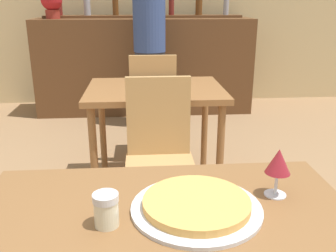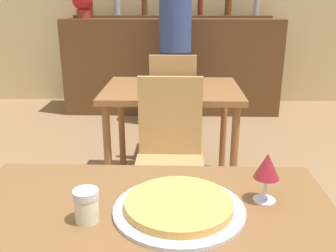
# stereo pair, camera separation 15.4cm
# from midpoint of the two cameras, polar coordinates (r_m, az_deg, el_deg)

# --- Properties ---
(dining_table_near) EXTENTS (1.14, 0.76, 0.76)m
(dining_table_near) POSITION_cam_midpoint_polar(r_m,az_deg,el_deg) (1.14, -4.42, -18.15)
(dining_table_near) COLOR brown
(dining_table_near) RESTS_ON ground_plane
(dining_table_far) EXTENTS (0.95, 0.73, 0.77)m
(dining_table_far) POSITION_cam_midpoint_polar(r_m,az_deg,el_deg) (2.65, -3.62, 3.74)
(dining_table_far) COLOR brown
(dining_table_far) RESTS_ON ground_plane
(bar_counter) EXTENTS (2.60, 0.56, 1.14)m
(bar_counter) POSITION_cam_midpoint_polar(r_m,az_deg,el_deg) (4.70, -4.49, 9.11)
(bar_counter) COLOR brown
(bar_counter) RESTS_ON ground_plane
(bar_back_shelf) EXTENTS (2.39, 0.24, 0.35)m
(bar_back_shelf) POSITION_cam_midpoint_polar(r_m,az_deg,el_deg) (4.78, -5.30, 16.95)
(bar_back_shelf) COLOR brown
(bar_back_shelf) RESTS_ON bar_counter
(chair_far_side_front) EXTENTS (0.40, 0.40, 0.93)m
(chair_far_side_front) POSITION_cam_midpoint_polar(r_m,az_deg,el_deg) (2.19, -3.33, -3.40)
(chair_far_side_front) COLOR tan
(chair_far_side_front) RESTS_ON ground_plane
(chair_far_side_back) EXTENTS (0.40, 0.40, 0.93)m
(chair_far_side_back) POSITION_cam_midpoint_polar(r_m,az_deg,el_deg) (3.20, -3.71, 3.78)
(chair_far_side_back) COLOR tan
(chair_far_side_back) RESTS_ON ground_plane
(pizza_tray) EXTENTS (0.39, 0.39, 0.04)m
(pizza_tray) POSITION_cam_midpoint_polar(r_m,az_deg,el_deg) (1.13, 0.39, -12.08)
(pizza_tray) COLOR silver
(pizza_tray) RESTS_ON dining_table_near
(cheese_shaker) EXTENTS (0.07, 0.07, 0.10)m
(cheese_shaker) POSITION_cam_midpoint_polar(r_m,az_deg,el_deg) (1.07, -13.60, -12.47)
(cheese_shaker) COLOR beige
(cheese_shaker) RESTS_ON dining_table_near
(person_standing) EXTENTS (0.34, 0.34, 1.72)m
(person_standing) POSITION_cam_midpoint_polar(r_m,az_deg,el_deg) (4.08, -3.95, 12.84)
(person_standing) COLOR #2D2D38
(person_standing) RESTS_ON ground_plane
(wine_glass) EXTENTS (0.08, 0.08, 0.16)m
(wine_glass) POSITION_cam_midpoint_polar(r_m,az_deg,el_deg) (1.20, 12.96, -5.55)
(wine_glass) COLOR silver
(wine_glass) RESTS_ON dining_table_near
(potted_plant) EXTENTS (0.24, 0.24, 0.33)m
(potted_plant) POSITION_cam_midpoint_polar(r_m,az_deg,el_deg) (4.71, -18.26, 17.49)
(potted_plant) COLOR maroon
(potted_plant) RESTS_ON bar_counter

